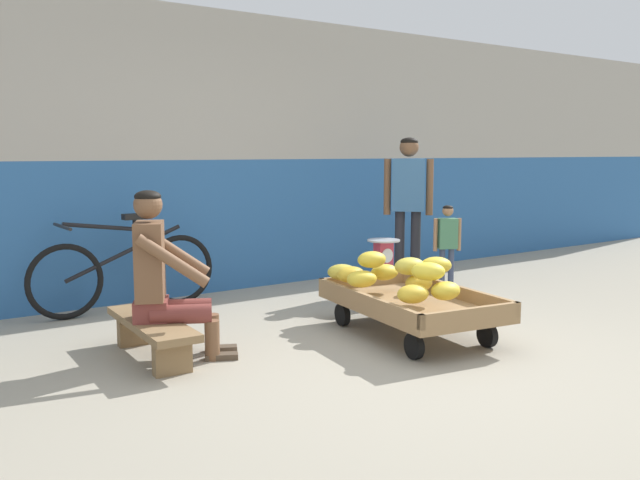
# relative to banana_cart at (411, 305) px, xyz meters

# --- Properties ---
(ground_plane) EXTENTS (80.00, 80.00, 0.00)m
(ground_plane) POSITION_rel_banana_cart_xyz_m (-0.61, -0.55, -0.24)
(ground_plane) COLOR gray
(back_wall) EXTENTS (16.00, 0.30, 2.75)m
(back_wall) POSITION_rel_banana_cart_xyz_m (-0.61, 2.48, 1.13)
(back_wall) COLOR #2D609E
(back_wall) RESTS_ON ground
(banana_cart) EXTENTS (1.04, 1.54, 0.36)m
(banana_cart) POSITION_rel_banana_cart_xyz_m (0.00, 0.00, 0.00)
(banana_cart) COLOR #99754C
(banana_cart) RESTS_ON ground
(banana_pile) EXTENTS (0.88, 1.26, 0.26)m
(banana_pile) POSITION_rel_banana_cart_xyz_m (-0.07, 0.08, 0.23)
(banana_pile) COLOR gold
(banana_pile) RESTS_ON banana_cart
(low_bench) EXTENTS (0.36, 1.11, 0.27)m
(low_bench) POSITION_rel_banana_cart_xyz_m (-1.83, 0.57, -0.04)
(low_bench) COLOR olive
(low_bench) RESTS_ON ground
(vendor_seated) EXTENTS (0.74, 0.63, 1.14)m
(vendor_seated) POSITION_rel_banana_cart_xyz_m (-1.75, 0.53, 0.33)
(vendor_seated) COLOR brown
(vendor_seated) RESTS_ON ground
(plastic_crate) EXTENTS (0.36, 0.28, 0.30)m
(plastic_crate) POSITION_rel_banana_cart_xyz_m (0.56, 0.99, -0.09)
(plastic_crate) COLOR #234CA8
(plastic_crate) RESTS_ON ground
(weighing_scale) EXTENTS (0.30, 0.30, 0.29)m
(weighing_scale) POSITION_rel_banana_cart_xyz_m (0.56, 0.99, 0.21)
(weighing_scale) COLOR #28282D
(weighing_scale) RESTS_ON plastic_crate
(bicycle_near_left) EXTENTS (1.66, 0.48, 0.86)m
(bicycle_near_left) POSITION_rel_banana_cart_xyz_m (-1.50, 2.02, 0.11)
(bicycle_near_left) COLOR black
(bicycle_near_left) RESTS_ON ground
(customer_adult) EXTENTS (0.38, 0.37, 1.53)m
(customer_adult) POSITION_rel_banana_cart_xyz_m (1.19, 1.35, 0.71)
(customer_adult) COLOR #232328
(customer_adult) RESTS_ON ground
(customer_child) EXTENTS (0.25, 0.18, 0.88)m
(customer_child) POSITION_rel_banana_cart_xyz_m (1.33, 0.94, 0.30)
(customer_child) COLOR #38425B
(customer_child) RESTS_ON ground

